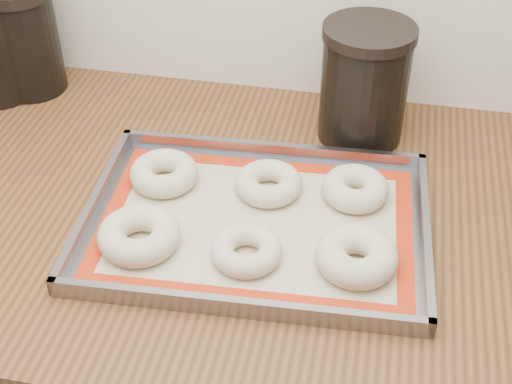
% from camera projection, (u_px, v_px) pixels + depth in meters
% --- Properties ---
extents(countertop, '(3.06, 0.68, 0.04)m').
position_uv_depth(countertop, '(123.00, 200.00, 1.04)').
color(countertop, brown).
rests_on(countertop, cabinet).
extents(baking_tray, '(0.48, 0.36, 0.03)m').
position_uv_depth(baking_tray, '(256.00, 223.00, 0.96)').
color(baking_tray, gray).
rests_on(baking_tray, countertop).
extents(baking_mat, '(0.44, 0.31, 0.00)m').
position_uv_depth(baking_mat, '(256.00, 224.00, 0.97)').
color(baking_mat, '#C6B793').
rests_on(baking_mat, baking_tray).
extents(bagel_front_left, '(0.12, 0.12, 0.04)m').
position_uv_depth(bagel_front_left, '(139.00, 235.00, 0.92)').
color(bagel_front_left, beige).
rests_on(bagel_front_left, baking_mat).
extents(bagel_front_mid, '(0.11, 0.11, 0.03)m').
position_uv_depth(bagel_front_mid, '(246.00, 250.00, 0.90)').
color(bagel_front_mid, beige).
rests_on(bagel_front_mid, baking_mat).
extents(bagel_front_right, '(0.11, 0.11, 0.04)m').
position_uv_depth(bagel_front_right, '(357.00, 256.00, 0.89)').
color(bagel_front_right, beige).
rests_on(bagel_front_right, baking_mat).
extents(bagel_back_left, '(0.11, 0.11, 0.03)m').
position_uv_depth(bagel_back_left, '(164.00, 173.00, 1.02)').
color(bagel_back_left, beige).
rests_on(bagel_back_left, baking_mat).
extents(bagel_back_mid, '(0.10, 0.10, 0.03)m').
position_uv_depth(bagel_back_mid, '(269.00, 183.00, 1.01)').
color(bagel_back_mid, beige).
rests_on(bagel_back_mid, baking_mat).
extents(bagel_back_right, '(0.12, 0.12, 0.04)m').
position_uv_depth(bagel_back_right, '(355.00, 189.00, 1.00)').
color(bagel_back_right, beige).
rests_on(bagel_back_right, baking_mat).
extents(canister_mid, '(0.12, 0.12, 0.19)m').
position_uv_depth(canister_mid, '(24.00, 38.00, 1.20)').
color(canister_mid, black).
rests_on(canister_mid, countertop).
extents(canister_right, '(0.14, 0.14, 0.19)m').
position_uv_depth(canister_right, '(364.00, 83.00, 1.08)').
color(canister_right, black).
rests_on(canister_right, countertop).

